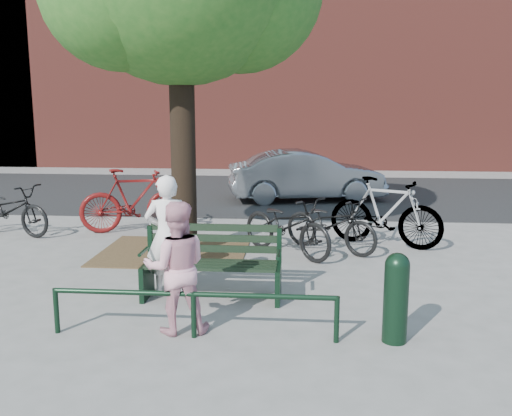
# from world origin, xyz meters

# --- Properties ---
(ground) EXTENTS (90.00, 90.00, 0.00)m
(ground) POSITION_xyz_m (0.00, 0.00, 0.00)
(ground) COLOR gray
(ground) RESTS_ON ground
(dirt_pit) EXTENTS (2.40, 2.00, 0.02)m
(dirt_pit) POSITION_xyz_m (-1.00, 2.20, 0.01)
(dirt_pit) COLOR brown
(dirt_pit) RESTS_ON ground
(road) EXTENTS (40.00, 7.00, 0.01)m
(road) POSITION_xyz_m (0.00, 8.50, 0.01)
(road) COLOR black
(road) RESTS_ON ground
(townhouse_row) EXTENTS (45.00, 4.00, 14.00)m
(townhouse_row) POSITION_xyz_m (0.17, 16.00, 6.25)
(townhouse_row) COLOR maroon
(townhouse_row) RESTS_ON ground
(park_bench) EXTENTS (1.74, 0.54, 0.97)m
(park_bench) POSITION_xyz_m (-0.00, 0.08, 0.48)
(park_bench) COLOR black
(park_bench) RESTS_ON ground
(guard_railing) EXTENTS (3.06, 0.06, 0.51)m
(guard_railing) POSITION_xyz_m (0.00, -1.20, 0.40)
(guard_railing) COLOR black
(guard_railing) RESTS_ON ground
(person_left) EXTENTS (0.61, 0.44, 1.56)m
(person_left) POSITION_xyz_m (-0.59, 0.15, 0.78)
(person_left) COLOR white
(person_left) RESTS_ON ground
(person_right) EXTENTS (0.81, 0.70, 1.44)m
(person_right) POSITION_xyz_m (-0.21, -1.05, 0.72)
(person_right) COLOR pink
(person_right) RESTS_ON ground
(bollard) EXTENTS (0.26, 0.26, 0.96)m
(bollard) POSITION_xyz_m (2.10, -1.13, 0.51)
(bollard) COLOR black
(bollard) RESTS_ON ground
(litter_bin) EXTENTS (0.43, 0.43, 0.88)m
(litter_bin) POSITION_xyz_m (-0.86, 1.01, 0.45)
(litter_bin) COLOR gray
(litter_bin) RESTS_ON ground
(bicycle_a) EXTENTS (1.95, 1.17, 0.97)m
(bicycle_a) POSITION_xyz_m (-4.33, 3.19, 0.48)
(bicycle_a) COLOR black
(bicycle_a) RESTS_ON ground
(bicycle_b) EXTENTS (2.12, 1.12, 1.22)m
(bicycle_b) POSITION_xyz_m (-2.08, 3.62, 0.61)
(bicycle_b) COLOR #550C0C
(bicycle_b) RESTS_ON ground
(bicycle_c) EXTENTS (1.84, 1.74, 0.99)m
(bicycle_c) POSITION_xyz_m (0.88, 2.20, 0.49)
(bicycle_c) COLOR black
(bicycle_c) RESTS_ON ground
(bicycle_d) EXTENTS (2.04, 1.33, 1.20)m
(bicycle_d) POSITION_xyz_m (2.55, 2.94, 0.60)
(bicycle_d) COLOR gray
(bicycle_d) RESTS_ON ground
(bicycle_e) EXTENTS (1.79, 1.52, 0.93)m
(bicycle_e) POSITION_xyz_m (1.60, 2.52, 0.46)
(bicycle_e) COLOR black
(bicycle_e) RESTS_ON ground
(parked_car) EXTENTS (4.05, 2.12, 1.27)m
(parked_car) POSITION_xyz_m (1.20, 7.43, 0.63)
(parked_car) COLOR slate
(parked_car) RESTS_ON ground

